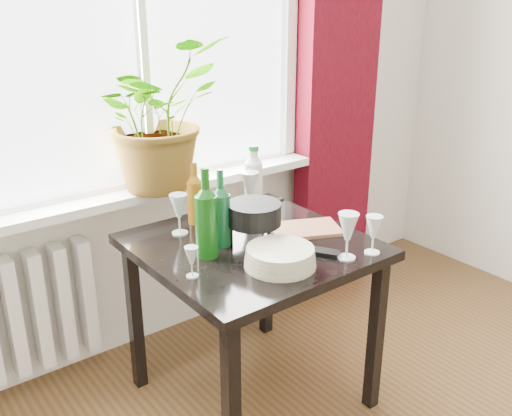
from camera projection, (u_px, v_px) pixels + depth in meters
window at (138, 11)px, 2.41m from camera, size 1.72×0.08×1.62m
windowsill at (157, 188)px, 2.64m from camera, size 1.72×0.20×0.04m
curtain at (339, 67)px, 3.08m from camera, size 0.50×0.12×2.56m
radiator at (1, 322)px, 2.39m from camera, size 0.80×0.10×0.55m
table at (252, 263)px, 2.31m from camera, size 0.85×0.85×0.74m
potted_plant at (156, 115)px, 2.48m from camera, size 0.72×0.67×0.66m
wine_bottle_left at (206, 212)px, 2.10m from camera, size 0.09×0.09×0.35m
wine_bottle_right at (221, 208)px, 2.20m from camera, size 0.08×0.08×0.31m
bottle_amber at (195, 193)px, 2.42m from camera, size 0.08×0.08×0.27m
cleaning_bottle at (254, 176)px, 2.62m from camera, size 0.09×0.09×0.29m
wineglass_front_right at (348, 236)px, 2.11m from camera, size 0.10×0.10×0.19m
wineglass_far_right at (373, 234)px, 2.16m from camera, size 0.08×0.08×0.16m
wineglass_back_center at (250, 192)px, 2.55m from camera, size 0.11×0.11×0.20m
wineglass_back_left at (179, 214)px, 2.33m from camera, size 0.10×0.10×0.18m
wineglass_front_left at (192, 262)px, 1.98m from camera, size 0.06×0.06×0.12m
plate_stack at (280, 257)px, 2.07m from camera, size 0.32×0.32×0.07m
fondue_pot at (254, 223)px, 2.25m from camera, size 0.29×0.26×0.17m
tv_remote at (316, 251)px, 2.18m from camera, size 0.14×0.18×0.02m
cutting_board at (305, 229)px, 2.38m from camera, size 0.34×0.29×0.02m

